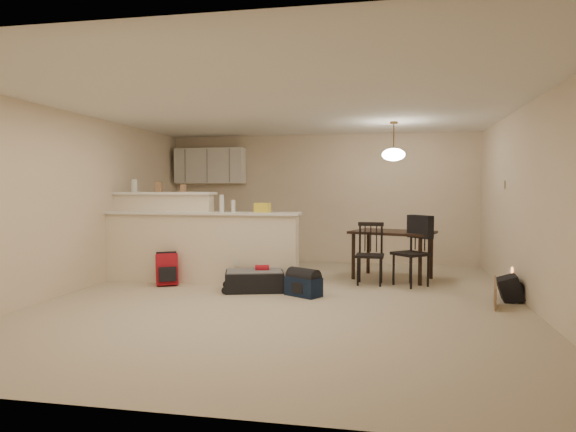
% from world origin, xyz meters
% --- Properties ---
extents(room, '(7.00, 7.02, 2.50)m').
position_xyz_m(room, '(0.00, 0.00, 1.25)').
color(room, '#C4B396').
rests_on(room, ground).
extents(breakfast_bar, '(3.08, 0.58, 1.39)m').
position_xyz_m(breakfast_bar, '(-1.76, 0.98, 0.61)').
color(breakfast_bar, beige).
rests_on(breakfast_bar, ground).
extents(upper_cabinets, '(1.40, 0.34, 0.70)m').
position_xyz_m(upper_cabinets, '(-2.20, 3.32, 1.90)').
color(upper_cabinets, white).
rests_on(upper_cabinets, room).
extents(kitchen_counter, '(1.80, 0.60, 0.90)m').
position_xyz_m(kitchen_counter, '(-2.00, 3.19, 0.45)').
color(kitchen_counter, white).
rests_on(kitchen_counter, ground).
extents(thermostat, '(0.02, 0.12, 0.12)m').
position_xyz_m(thermostat, '(2.98, 1.55, 1.50)').
color(thermostat, beige).
rests_on(thermostat, room).
extents(jar, '(0.10, 0.10, 0.20)m').
position_xyz_m(jar, '(-2.70, 1.12, 1.49)').
color(jar, silver).
rests_on(jar, breakfast_bar).
extents(cereal_box, '(0.10, 0.07, 0.16)m').
position_xyz_m(cereal_box, '(-2.28, 1.12, 1.47)').
color(cereal_box, '#906B4A').
rests_on(cereal_box, breakfast_bar).
extents(small_box, '(0.08, 0.06, 0.12)m').
position_xyz_m(small_box, '(-1.86, 1.12, 1.45)').
color(small_box, '#906B4A').
rests_on(small_box, breakfast_bar).
extents(bottle_a, '(0.07, 0.07, 0.26)m').
position_xyz_m(bottle_a, '(-1.16, 0.90, 1.22)').
color(bottle_a, silver).
rests_on(bottle_a, breakfast_bar).
extents(bottle_b, '(0.06, 0.06, 0.18)m').
position_xyz_m(bottle_b, '(-0.98, 0.90, 1.18)').
color(bottle_b, silver).
rests_on(bottle_b, breakfast_bar).
extents(bag_lump, '(0.22, 0.18, 0.14)m').
position_xyz_m(bag_lump, '(-0.53, 0.90, 1.16)').
color(bag_lump, '#906B4A').
rests_on(bag_lump, breakfast_bar).
extents(dining_table, '(1.43, 1.17, 0.77)m').
position_xyz_m(dining_table, '(1.38, 1.80, 0.68)').
color(dining_table, black).
rests_on(dining_table, ground).
extents(pendant_lamp, '(0.36, 0.36, 0.62)m').
position_xyz_m(pendant_lamp, '(1.38, 1.80, 1.99)').
color(pendant_lamp, brown).
rests_on(pendant_lamp, room).
extents(dining_chair_near, '(0.42, 0.40, 0.93)m').
position_xyz_m(dining_chair_near, '(1.05, 1.25, 0.47)').
color(dining_chair_near, black).
rests_on(dining_chair_near, ground).
extents(dining_chair_far, '(0.62, 0.62, 1.02)m').
position_xyz_m(dining_chair_far, '(1.65, 1.24, 0.51)').
color(dining_chair_far, black).
rests_on(dining_chair_far, ground).
extents(suitcase, '(0.92, 0.73, 0.27)m').
position_xyz_m(suitcase, '(-0.53, 0.45, 0.14)').
color(suitcase, black).
rests_on(suitcase, ground).
extents(red_backpack, '(0.37, 0.32, 0.47)m').
position_xyz_m(red_backpack, '(-1.93, 0.61, 0.23)').
color(red_backpack, '#AA131E').
rests_on(red_backpack, ground).
extents(navy_duffel, '(0.54, 0.47, 0.26)m').
position_xyz_m(navy_duffel, '(0.20, 0.23, 0.13)').
color(navy_duffel, '#101C32').
rests_on(navy_duffel, ground).
extents(black_daypack, '(0.28, 0.37, 0.31)m').
position_xyz_m(black_daypack, '(2.85, 0.44, 0.16)').
color(black_daypack, black).
rests_on(black_daypack, ground).
extents(cardboard_sheet, '(0.09, 0.43, 0.33)m').
position_xyz_m(cardboard_sheet, '(2.59, -0.02, 0.16)').
color(cardboard_sheet, '#906B4A').
rests_on(cardboard_sheet, ground).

